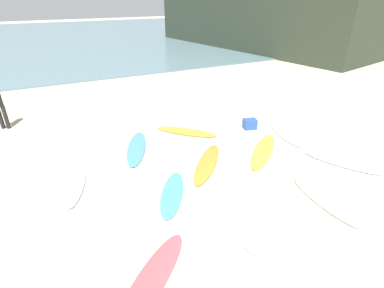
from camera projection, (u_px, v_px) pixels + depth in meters
The scene contains 14 objects.
ground_plane at pixel (287, 236), 6.13m from camera, with size 120.00×120.00×0.00m, color beige.
ocean_water at pixel (75, 37), 33.26m from camera, with size 120.00×40.00×0.08m, color slate.
surfboard_0 at pixel (235, 212), 6.72m from camera, with size 0.52×2.52×0.08m, color white.
surfboard_1 at pixel (207, 163), 8.64m from camera, with size 0.51×2.37×0.09m, color orange.
surfboard_2 at pixel (136, 148), 9.51m from camera, with size 0.56×2.39×0.07m, color #4D8FD2.
surfboard_3 at pixel (325, 200), 7.13m from camera, with size 0.55×2.11×0.08m, color beige.
surfboard_4 at pixel (263, 151), 9.34m from camera, with size 0.54×2.54×0.07m, color yellow.
surfboard_5 at pixel (75, 180), 7.89m from camera, with size 0.55×2.49×0.09m, color white.
surfboard_6 at pixel (287, 135), 10.39m from camera, with size 0.56×1.97×0.07m, color silver.
surfboard_7 at pixel (152, 279), 5.17m from camera, with size 0.53×2.28×0.07m, color #DF5257.
surfboard_8 at pixel (342, 162), 8.71m from camera, with size 0.55×2.14×0.07m, color silver.
surfboard_9 at pixel (186, 132), 10.62m from camera, with size 0.55×2.22×0.07m, color gold.
surfboard_10 at pixel (172, 194), 7.36m from camera, with size 0.53×1.94×0.06m, color #4B99D6.
beach_cooler at pixel (250, 124), 10.87m from camera, with size 0.47×0.34×0.36m, color #2D56B2.
Camera 1 is at (-3.81, -3.23, 4.50)m, focal length 27.67 mm.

